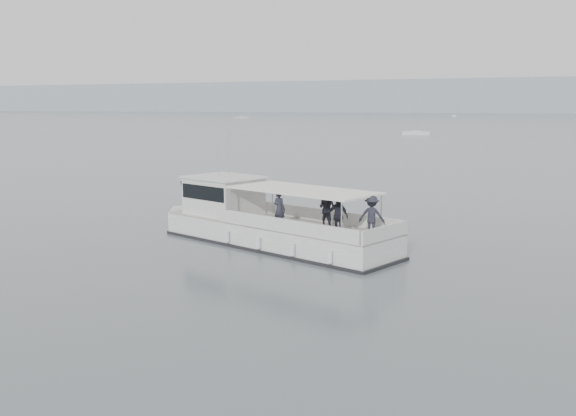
% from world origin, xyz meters
% --- Properties ---
extents(ground, '(1400.00, 1400.00, 0.00)m').
position_xyz_m(ground, '(0.00, 0.00, 0.00)').
color(ground, '#4F585D').
rests_on(ground, ground).
extents(headland, '(1400.00, 90.00, 28.00)m').
position_xyz_m(headland, '(0.00, 560.00, 14.00)').
color(headland, '#939EA8').
rests_on(headland, ground).
extents(tour_boat, '(11.94, 6.14, 5.06)m').
position_xyz_m(tour_boat, '(2.41, 0.64, 0.83)').
color(tour_boat, white).
rests_on(tour_boat, ground).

